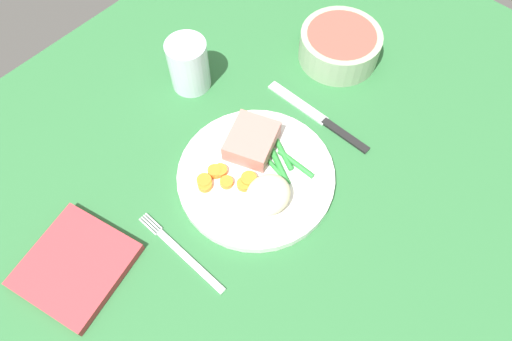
{
  "coord_description": "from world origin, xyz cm",
  "views": [
    {
      "loc": [
        -26.32,
        -24.6,
        64.44
      ],
      "look_at": [
        -1.42,
        -2.1,
        4.6
      ],
      "focal_mm": 32.08,
      "sensor_mm": 36.0,
      "label": 1
    }
  ],
  "objects_px": {
    "meat_portion": "(252,141)",
    "water_glass": "(189,68)",
    "napkin": "(76,265)",
    "salad_bowl": "(340,45)",
    "knife": "(320,118)",
    "fork": "(182,253)",
    "dinner_plate": "(256,176)"
  },
  "relations": [
    {
      "from": "meat_portion",
      "to": "water_glass",
      "type": "relative_size",
      "value": 0.87
    },
    {
      "from": "water_glass",
      "to": "napkin",
      "type": "distance_m",
      "value": 0.36
    },
    {
      "from": "meat_portion",
      "to": "water_glass",
      "type": "xyz_separation_m",
      "value": [
        0.03,
        0.17,
        0.01
      ]
    },
    {
      "from": "salad_bowl",
      "to": "water_glass",
      "type": "bearing_deg",
      "value": 145.24
    },
    {
      "from": "meat_portion",
      "to": "water_glass",
      "type": "height_order",
      "value": "water_glass"
    },
    {
      "from": "knife",
      "to": "napkin",
      "type": "xyz_separation_m",
      "value": [
        -0.43,
        0.09,
        0.01
      ]
    },
    {
      "from": "water_glass",
      "to": "meat_portion",
      "type": "bearing_deg",
      "value": -101.06
    },
    {
      "from": "knife",
      "to": "meat_portion",
      "type": "bearing_deg",
      "value": 162.56
    },
    {
      "from": "meat_portion",
      "to": "napkin",
      "type": "relative_size",
      "value": 0.58
    },
    {
      "from": "fork",
      "to": "meat_portion",
      "type": "bearing_deg",
      "value": 12.78
    },
    {
      "from": "meat_portion",
      "to": "salad_bowl",
      "type": "height_order",
      "value": "salad_bowl"
    },
    {
      "from": "meat_portion",
      "to": "napkin",
      "type": "distance_m",
      "value": 0.31
    },
    {
      "from": "fork",
      "to": "salad_bowl",
      "type": "bearing_deg",
      "value": 8.79
    },
    {
      "from": "dinner_plate",
      "to": "water_glass",
      "type": "relative_size",
      "value": 2.63
    },
    {
      "from": "dinner_plate",
      "to": "knife",
      "type": "relative_size",
      "value": 1.18
    },
    {
      "from": "dinner_plate",
      "to": "salad_bowl",
      "type": "xyz_separation_m",
      "value": [
        0.29,
        0.06,
        0.02
      ]
    },
    {
      "from": "meat_portion",
      "to": "fork",
      "type": "height_order",
      "value": "meat_portion"
    },
    {
      "from": "fork",
      "to": "salad_bowl",
      "type": "relative_size",
      "value": 1.17
    },
    {
      "from": "dinner_plate",
      "to": "napkin",
      "type": "xyz_separation_m",
      "value": [
        -0.27,
        0.09,
        -0.0
      ]
    },
    {
      "from": "knife",
      "to": "fork",
      "type": "bearing_deg",
      "value": -179.19
    },
    {
      "from": "knife",
      "to": "salad_bowl",
      "type": "xyz_separation_m",
      "value": [
        0.13,
        0.06,
        0.03
      ]
    },
    {
      "from": "fork",
      "to": "salad_bowl",
      "type": "distance_m",
      "value": 0.45
    },
    {
      "from": "dinner_plate",
      "to": "fork",
      "type": "relative_size",
      "value": 1.45
    },
    {
      "from": "meat_portion",
      "to": "salad_bowl",
      "type": "relative_size",
      "value": 0.56
    },
    {
      "from": "knife",
      "to": "napkin",
      "type": "relative_size",
      "value": 1.48
    },
    {
      "from": "knife",
      "to": "water_glass",
      "type": "height_order",
      "value": "water_glass"
    },
    {
      "from": "fork",
      "to": "salad_bowl",
      "type": "xyz_separation_m",
      "value": [
        0.45,
        0.06,
        0.03
      ]
    },
    {
      "from": "knife",
      "to": "dinner_plate",
      "type": "bearing_deg",
      "value": 179.82
    },
    {
      "from": "napkin",
      "to": "fork",
      "type": "bearing_deg",
      "value": -40.02
    },
    {
      "from": "dinner_plate",
      "to": "salad_bowl",
      "type": "relative_size",
      "value": 1.7
    },
    {
      "from": "knife",
      "to": "salad_bowl",
      "type": "relative_size",
      "value": 1.44
    },
    {
      "from": "dinner_plate",
      "to": "meat_portion",
      "type": "height_order",
      "value": "meat_portion"
    }
  ]
}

